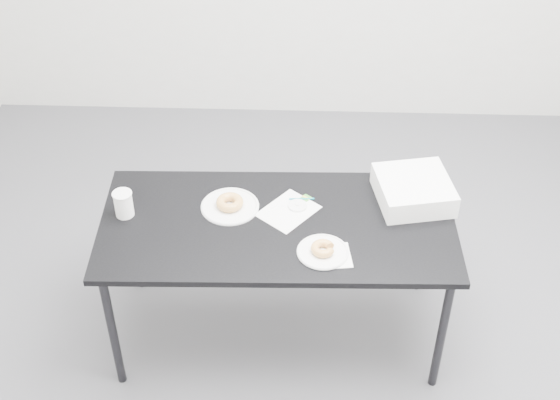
{
  "coord_description": "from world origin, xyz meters",
  "views": [
    {
      "loc": [
        0.11,
        -2.53,
        2.95
      ],
      "look_at": [
        0.02,
        0.02,
        0.84
      ],
      "focal_mm": 50.0,
      "sensor_mm": 36.0,
      "label": 1
    }
  ],
  "objects_px": {
    "plate_far": "(230,206)",
    "coffee_cup": "(124,204)",
    "table": "(278,232)",
    "donut_near": "(323,248)",
    "bakery_box": "(414,190)",
    "donut_far": "(230,202)",
    "plate_near": "(323,252)",
    "pen": "(302,199)",
    "scorecard": "(288,211)"
  },
  "relations": [
    {
      "from": "plate_near",
      "to": "donut_far",
      "type": "height_order",
      "value": "donut_far"
    },
    {
      "from": "table",
      "to": "scorecard",
      "type": "bearing_deg",
      "value": 59.68
    },
    {
      "from": "scorecard",
      "to": "donut_near",
      "type": "relative_size",
      "value": 2.4
    },
    {
      "from": "plate_near",
      "to": "table",
      "type": "bearing_deg",
      "value": 137.01
    },
    {
      "from": "plate_far",
      "to": "bakery_box",
      "type": "distance_m",
      "value": 0.83
    },
    {
      "from": "plate_near",
      "to": "bakery_box",
      "type": "relative_size",
      "value": 0.68
    },
    {
      "from": "coffee_cup",
      "to": "plate_far",
      "type": "bearing_deg",
      "value": 8.42
    },
    {
      "from": "table",
      "to": "pen",
      "type": "height_order",
      "value": "pen"
    },
    {
      "from": "table",
      "to": "plate_near",
      "type": "bearing_deg",
      "value": -44.42
    },
    {
      "from": "scorecard",
      "to": "coffee_cup",
      "type": "height_order",
      "value": "coffee_cup"
    },
    {
      "from": "coffee_cup",
      "to": "table",
      "type": "bearing_deg",
      "value": -2.68
    },
    {
      "from": "plate_far",
      "to": "bakery_box",
      "type": "xyz_separation_m",
      "value": [
        0.82,
        0.09,
        0.05
      ]
    },
    {
      "from": "table",
      "to": "donut_far",
      "type": "height_order",
      "value": "donut_far"
    },
    {
      "from": "bakery_box",
      "to": "donut_far",
      "type": "bearing_deg",
      "value": 175.07
    },
    {
      "from": "scorecard",
      "to": "donut_far",
      "type": "bearing_deg",
      "value": -144.54
    },
    {
      "from": "bakery_box",
      "to": "plate_near",
      "type": "bearing_deg",
      "value": -148.83
    },
    {
      "from": "plate_far",
      "to": "coffee_cup",
      "type": "bearing_deg",
      "value": -171.58
    },
    {
      "from": "pen",
      "to": "plate_far",
      "type": "relative_size",
      "value": 0.44
    },
    {
      "from": "donut_near",
      "to": "plate_far",
      "type": "distance_m",
      "value": 0.5
    },
    {
      "from": "plate_near",
      "to": "coffee_cup",
      "type": "relative_size",
      "value": 1.77
    },
    {
      "from": "plate_near",
      "to": "bakery_box",
      "type": "xyz_separation_m",
      "value": [
        0.41,
        0.37,
        0.05
      ]
    },
    {
      "from": "coffee_cup",
      "to": "bakery_box",
      "type": "xyz_separation_m",
      "value": [
        1.28,
        0.15,
        -0.01
      ]
    },
    {
      "from": "coffee_cup",
      "to": "scorecard",
      "type": "bearing_deg",
      "value": 3.9
    },
    {
      "from": "plate_far",
      "to": "table",
      "type": "bearing_deg",
      "value": -24.61
    },
    {
      "from": "table",
      "to": "donut_near",
      "type": "relative_size",
      "value": 15.42
    },
    {
      "from": "donut_near",
      "to": "plate_far",
      "type": "bearing_deg",
      "value": 145.67
    },
    {
      "from": "scorecard",
      "to": "pen",
      "type": "distance_m",
      "value": 0.1
    },
    {
      "from": "table",
      "to": "donut_near",
      "type": "xyz_separation_m",
      "value": [
        0.2,
        -0.18,
        0.08
      ]
    },
    {
      "from": "donut_far",
      "to": "coffee_cup",
      "type": "distance_m",
      "value": 0.46
    },
    {
      "from": "pen",
      "to": "plate_near",
      "type": "distance_m",
      "value": 0.36
    },
    {
      "from": "table",
      "to": "coffee_cup",
      "type": "relative_size",
      "value": 12.83
    },
    {
      "from": "table",
      "to": "donut_far",
      "type": "relative_size",
      "value": 12.88
    },
    {
      "from": "scorecard",
      "to": "donut_near",
      "type": "xyz_separation_m",
      "value": [
        0.15,
        -0.26,
        0.02
      ]
    },
    {
      "from": "donut_near",
      "to": "plate_near",
      "type": "bearing_deg",
      "value": 0.0
    },
    {
      "from": "plate_near",
      "to": "donut_near",
      "type": "relative_size",
      "value": 2.13
    },
    {
      "from": "pen",
      "to": "bakery_box",
      "type": "xyz_separation_m",
      "value": [
        0.5,
        0.02,
        0.05
      ]
    },
    {
      "from": "donut_near",
      "to": "bakery_box",
      "type": "bearing_deg",
      "value": 42.05
    },
    {
      "from": "donut_near",
      "to": "donut_far",
      "type": "relative_size",
      "value": 0.83
    },
    {
      "from": "table",
      "to": "pen",
      "type": "relative_size",
      "value": 13.86
    },
    {
      "from": "scorecard",
      "to": "table",
      "type": "bearing_deg",
      "value": -79.35
    },
    {
      "from": "pen",
      "to": "plate_near",
      "type": "relative_size",
      "value": 0.52
    },
    {
      "from": "table",
      "to": "plate_far",
      "type": "relative_size",
      "value": 6.05
    },
    {
      "from": "scorecard",
      "to": "donut_near",
      "type": "distance_m",
      "value": 0.3
    },
    {
      "from": "donut_near",
      "to": "bakery_box",
      "type": "height_order",
      "value": "bakery_box"
    },
    {
      "from": "scorecard",
      "to": "bakery_box",
      "type": "relative_size",
      "value": 0.77
    },
    {
      "from": "plate_far",
      "to": "coffee_cup",
      "type": "relative_size",
      "value": 2.12
    },
    {
      "from": "plate_near",
      "to": "plate_far",
      "type": "distance_m",
      "value": 0.5
    },
    {
      "from": "table",
      "to": "coffee_cup",
      "type": "height_order",
      "value": "coffee_cup"
    },
    {
      "from": "plate_near",
      "to": "plate_far",
      "type": "bearing_deg",
      "value": 145.67
    },
    {
      "from": "pen",
      "to": "table",
      "type": "bearing_deg",
      "value": -125.75
    }
  ]
}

